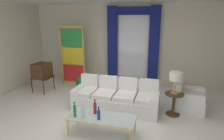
# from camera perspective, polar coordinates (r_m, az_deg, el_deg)

# --- Properties ---
(ground_plane) EXTENTS (16.00, 16.00, 0.00)m
(ground_plane) POSITION_cam_1_polar(r_m,az_deg,el_deg) (5.05, -3.59, -14.12)
(ground_plane) COLOR white
(wall_rear) EXTENTS (8.00, 0.12, 3.00)m
(wall_rear) POSITION_cam_1_polar(r_m,az_deg,el_deg) (7.44, 3.84, 7.49)
(wall_rear) COLOR beige
(wall_rear) RESTS_ON ground
(curtained_window) EXTENTS (2.00, 0.17, 2.70)m
(curtained_window) POSITION_cam_1_polar(r_m,az_deg,el_deg) (7.20, 6.17, 9.12)
(curtained_window) COLOR white
(curtained_window) RESTS_ON ground
(couch_white_long) EXTENTS (2.36, 0.97, 0.86)m
(couch_white_long) POSITION_cam_1_polar(r_m,az_deg,el_deg) (5.50, 1.36, -8.03)
(couch_white_long) COLOR white
(couch_white_long) RESTS_ON ground
(coffee_table) EXTENTS (1.45, 0.59, 0.41)m
(coffee_table) POSITION_cam_1_polar(r_m,az_deg,el_deg) (4.29, -3.03, -13.95)
(coffee_table) COLOR silver
(coffee_table) RESTS_ON ground
(bottle_blue_decanter) EXTENTS (0.06, 0.06, 0.35)m
(bottle_blue_decanter) POSITION_cam_1_polar(r_m,az_deg,el_deg) (4.28, -10.90, -11.63)
(bottle_blue_decanter) COLOR #196B3D
(bottle_blue_decanter) RESTS_ON coffee_table
(bottle_crystal_tall) EXTENTS (0.08, 0.08, 0.32)m
(bottle_crystal_tall) POSITION_cam_1_polar(r_m,az_deg,el_deg) (4.23, -8.62, -12.04)
(bottle_crystal_tall) COLOR silver
(bottle_crystal_tall) RESTS_ON coffee_table
(bottle_amber_squat) EXTENTS (0.06, 0.06, 0.29)m
(bottle_amber_squat) POSITION_cam_1_polar(r_m,az_deg,el_deg) (4.12, -3.92, -12.91)
(bottle_amber_squat) COLOR navy
(bottle_amber_squat) RESTS_ON coffee_table
(bottle_ruby_flask) EXTENTS (0.07, 0.07, 0.35)m
(bottle_ruby_flask) POSITION_cam_1_polar(r_m,az_deg,el_deg) (4.35, -5.03, -10.98)
(bottle_ruby_flask) COLOR maroon
(bottle_ruby_flask) RESTS_ON coffee_table
(vintage_tv) EXTENTS (0.62, 0.63, 1.35)m
(vintage_tv) POSITION_cam_1_polar(r_m,az_deg,el_deg) (7.01, -19.94, -0.25)
(vintage_tv) COLOR #472D19
(vintage_tv) RESTS_ON ground
(armchair_white) EXTENTS (0.94, 0.93, 0.80)m
(armchair_white) POSITION_cam_1_polar(r_m,az_deg,el_deg) (5.80, 21.18, -8.05)
(armchair_white) COLOR white
(armchair_white) RESTS_ON ground
(stained_glass_divider) EXTENTS (0.95, 0.05, 2.20)m
(stained_glass_divider) POSITION_cam_1_polar(r_m,az_deg,el_deg) (7.41, -11.54, 3.73)
(stained_glass_divider) COLOR gold
(stained_glass_divider) RESTS_ON ground
(peacock_figurine) EXTENTS (0.44, 0.60, 0.50)m
(peacock_figurine) POSITION_cam_1_polar(r_m,az_deg,el_deg) (7.05, -9.37, -3.78)
(peacock_figurine) COLOR beige
(peacock_figurine) RESTS_ON ground
(round_side_table) EXTENTS (0.48, 0.48, 0.59)m
(round_side_table) POSITION_cam_1_polar(r_m,az_deg,el_deg) (5.33, 17.71, -8.96)
(round_side_table) COLOR #472D19
(round_side_table) RESTS_ON ground
(table_lamp_brass) EXTENTS (0.32, 0.32, 0.57)m
(table_lamp_brass) POSITION_cam_1_polar(r_m,az_deg,el_deg) (5.11, 18.29, -2.02)
(table_lamp_brass) COLOR #B29338
(table_lamp_brass) RESTS_ON round_side_table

